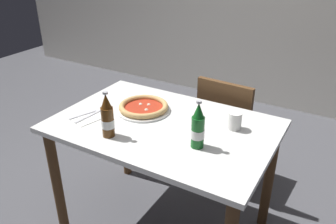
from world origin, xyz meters
TOP-DOWN VIEW (x-y plane):
  - dining_table_main at (0.00, 0.00)m, footprint 1.20×0.80m
  - chair_behind_table at (0.16, 0.61)m, footprint 0.42×0.42m
  - pizza_margherita_near at (-0.18, 0.08)m, footprint 0.32×0.32m
  - beer_bottle_left at (-0.18, -0.25)m, footprint 0.07×0.07m
  - beer_bottle_center at (0.26, -0.11)m, footprint 0.07×0.07m
  - napkin_with_cutlery at (-0.43, -0.15)m, footprint 0.22×0.22m
  - paper_cup at (0.35, 0.14)m, footprint 0.07×0.07m

SIDE VIEW (x-z plane):
  - chair_behind_table at x=0.16m, z-range 0.06..0.91m
  - dining_table_main at x=0.00m, z-range 0.26..1.01m
  - napkin_with_cutlery at x=-0.43m, z-range 0.75..0.76m
  - pizza_margherita_near at x=-0.18m, z-range 0.75..0.79m
  - paper_cup at x=0.35m, z-range 0.75..0.84m
  - beer_bottle_left at x=-0.18m, z-range 0.73..0.98m
  - beer_bottle_center at x=0.26m, z-range 0.73..0.98m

